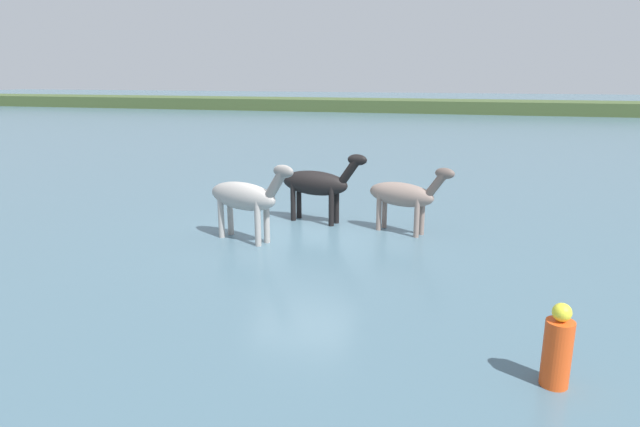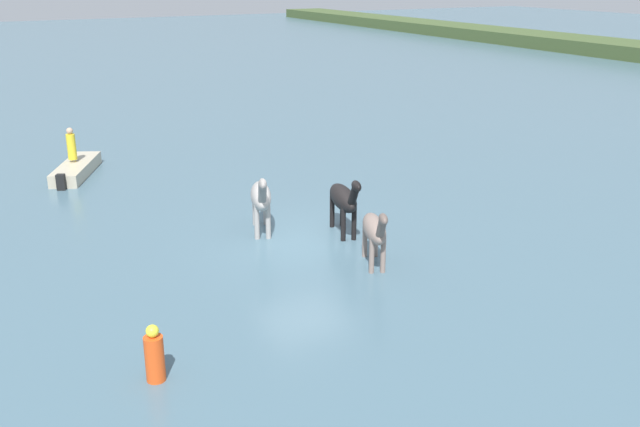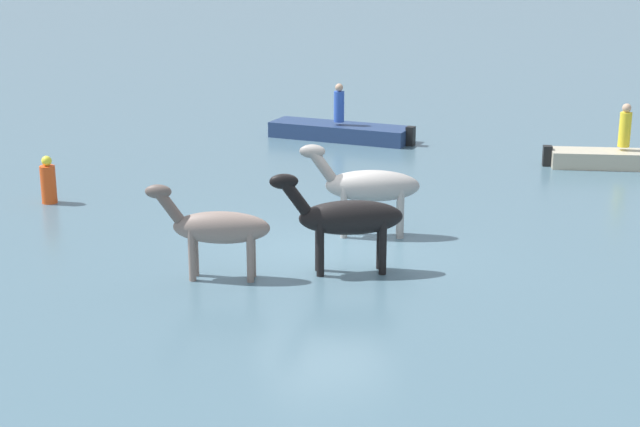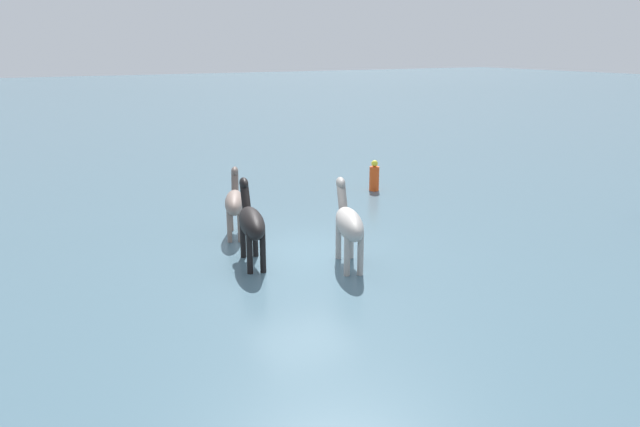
% 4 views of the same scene
% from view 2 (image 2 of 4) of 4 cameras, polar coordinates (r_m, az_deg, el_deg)
% --- Properties ---
extents(ground_plane, '(197.66, 197.66, 0.00)m').
position_cam_2_polar(ground_plane, '(19.67, -1.47, -2.29)').
color(ground_plane, '#476675').
extents(horse_rear_stallion, '(2.23, 1.19, 1.77)m').
position_cam_2_polar(horse_rear_stallion, '(17.81, 4.48, -1.35)').
color(horse_rear_stallion, gray).
rests_on(horse_rear_stallion, ground_plane).
extents(horse_mid_herd, '(2.49, 1.01, 1.93)m').
position_cam_2_polar(horse_mid_herd, '(19.87, 1.96, 1.18)').
color(horse_mid_herd, black).
rests_on(horse_mid_herd, ground_plane).
extents(horse_gray_outer, '(2.48, 1.25, 1.95)m').
position_cam_2_polar(horse_gray_outer, '(20.06, -4.82, 1.34)').
color(horse_gray_outer, '#9E9993').
rests_on(horse_gray_outer, ground_plane).
extents(boat_skiff_near, '(3.66, 2.40, 0.71)m').
position_cam_2_polar(boat_skiff_near, '(27.50, -19.21, 3.27)').
color(boat_skiff_near, '#B7AD93').
rests_on(boat_skiff_near, ground_plane).
extents(person_boatman_standing, '(0.32, 0.32, 1.19)m').
position_cam_2_polar(person_boatman_standing, '(27.51, -19.57, 5.28)').
color(person_boatman_standing, yellow).
rests_on(person_boatman_standing, boat_skiff_near).
extents(buoy_channel_marker, '(0.36, 0.36, 1.14)m').
position_cam_2_polar(buoy_channel_marker, '(13.47, -13.31, -11.19)').
color(buoy_channel_marker, '#E54C19').
rests_on(buoy_channel_marker, ground_plane).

